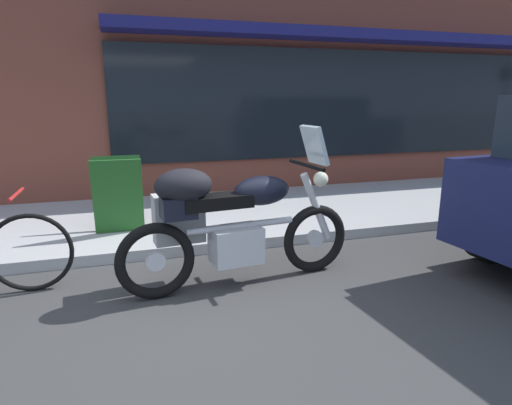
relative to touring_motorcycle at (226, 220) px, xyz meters
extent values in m
plane|color=#373737|center=(-0.41, -0.58, -0.61)|extent=(80.00, 80.00, 0.00)
torus|color=black|center=(0.89, 0.06, -0.28)|extent=(0.67, 0.15, 0.66)
cylinder|color=silver|center=(0.89, 0.06, -0.28)|extent=(0.17, 0.08, 0.16)
torus|color=black|center=(-0.63, -0.10, -0.28)|extent=(0.67, 0.15, 0.66)
cylinder|color=silver|center=(-0.63, -0.10, -0.28)|extent=(0.17, 0.08, 0.16)
cube|color=silver|center=(0.08, -0.02, -0.23)|extent=(0.47, 0.34, 0.32)
cylinder|color=silver|center=(0.13, -0.02, -0.06)|extent=(0.99, 0.16, 0.06)
ellipsoid|color=black|center=(0.33, 0.00, 0.24)|extent=(0.55, 0.33, 0.26)
cube|color=black|center=(-0.09, -0.04, 0.18)|extent=(0.62, 0.30, 0.11)
cube|color=black|center=(-0.42, -0.07, 0.16)|extent=(0.30, 0.25, 0.18)
cylinder|color=silver|center=(0.89, 0.06, 0.04)|extent=(0.35, 0.10, 0.67)
cylinder|color=black|center=(0.77, 0.04, 0.44)|extent=(0.10, 0.62, 0.04)
cube|color=silver|center=(0.85, 0.05, 0.62)|extent=(0.18, 0.33, 0.35)
sphere|color=#EAEACC|center=(0.93, 0.06, 0.30)|extent=(0.14, 0.14, 0.14)
cube|color=#B8B8B8|center=(-0.39, 0.17, 0.00)|extent=(0.46, 0.24, 0.44)
cube|color=black|center=(-0.39, 0.28, 0.00)|extent=(0.37, 0.05, 0.03)
ellipsoid|color=black|center=(-0.37, -0.07, 0.34)|extent=(0.51, 0.37, 0.28)
torus|color=black|center=(-1.65, 0.37, -0.26)|extent=(0.70, 0.05, 0.70)
cylinder|color=#B22323|center=(-1.70, 0.37, 0.26)|extent=(0.03, 0.48, 0.03)
cylinder|color=black|center=(2.76, -0.22, -0.28)|extent=(0.68, 0.28, 0.66)
cube|color=#1E511E|center=(-0.92, 1.47, -0.05)|extent=(0.55, 0.18, 0.87)
cube|color=#1E511E|center=(-0.92, 1.69, -0.05)|extent=(0.55, 0.18, 0.87)
camera|label=1|loc=(-0.81, -3.53, 1.03)|focal=30.06mm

